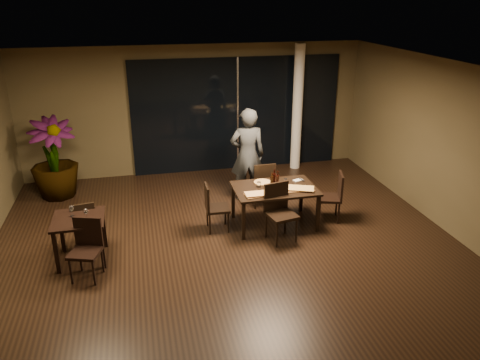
# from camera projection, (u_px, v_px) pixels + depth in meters

# --- Properties ---
(ground) EXTENTS (8.00, 8.00, 0.00)m
(ground) POSITION_uv_depth(u_px,v_px,m) (231.00, 251.00, 7.91)
(ground) COLOR black
(ground) RESTS_ON ground
(wall_back) EXTENTS (8.00, 0.10, 3.00)m
(wall_back) POSITION_uv_depth(u_px,v_px,m) (195.00, 110.00, 11.01)
(wall_back) COLOR #4B4028
(wall_back) RESTS_ON ground
(wall_front) EXTENTS (8.00, 0.10, 3.00)m
(wall_front) POSITION_uv_depth(u_px,v_px,m) (333.00, 344.00, 3.68)
(wall_front) COLOR #4B4028
(wall_front) RESTS_ON ground
(wall_right) EXTENTS (0.10, 8.00, 3.00)m
(wall_right) POSITION_uv_depth(u_px,v_px,m) (456.00, 150.00, 8.18)
(wall_right) COLOR #4B4028
(wall_right) RESTS_ON ground
(ceiling) EXTENTS (8.00, 8.00, 0.04)m
(ceiling) POSITION_uv_depth(u_px,v_px,m) (229.00, 70.00, 6.78)
(ceiling) COLOR silver
(ceiling) RESTS_ON wall_back
(window_panel) EXTENTS (5.00, 0.06, 2.70)m
(window_panel) POSITION_uv_depth(u_px,v_px,m) (237.00, 114.00, 11.19)
(window_panel) COLOR black
(window_panel) RESTS_ON ground
(column) EXTENTS (0.24, 0.24, 3.00)m
(column) POSITION_uv_depth(u_px,v_px,m) (297.00, 108.00, 11.14)
(column) COLOR white
(column) RESTS_ON ground
(main_table) EXTENTS (1.50, 1.00, 0.75)m
(main_table) POSITION_uv_depth(u_px,v_px,m) (275.00, 191.00, 8.58)
(main_table) COLOR black
(main_table) RESTS_ON ground
(side_table) EXTENTS (0.80, 0.80, 0.75)m
(side_table) POSITION_uv_depth(u_px,v_px,m) (79.00, 225.00, 7.45)
(side_table) COLOR black
(side_table) RESTS_ON ground
(chair_main_far) EXTENTS (0.45, 0.45, 0.95)m
(chair_main_far) POSITION_uv_depth(u_px,v_px,m) (263.00, 182.00, 9.37)
(chair_main_far) COLOR black
(chair_main_far) RESTS_ON ground
(chair_main_near) EXTENTS (0.56, 0.56, 1.02)m
(chair_main_near) POSITION_uv_depth(u_px,v_px,m) (279.00, 209.00, 8.14)
(chair_main_near) COLOR black
(chair_main_near) RESTS_ON ground
(chair_main_left) EXTENTS (0.42, 0.42, 0.89)m
(chair_main_left) POSITION_uv_depth(u_px,v_px,m) (213.00, 205.00, 8.44)
(chair_main_left) COLOR black
(chair_main_left) RESTS_ON ground
(chair_main_right) EXTENTS (0.55, 0.55, 0.95)m
(chair_main_right) POSITION_uv_depth(u_px,v_px,m) (334.00, 194.00, 8.83)
(chair_main_right) COLOR black
(chair_main_right) RESTS_ON ground
(chair_side_far) EXTENTS (0.45, 0.45, 0.86)m
(chair_side_far) POSITION_uv_depth(u_px,v_px,m) (84.00, 222.00, 7.87)
(chair_side_far) COLOR black
(chair_side_far) RESTS_ON ground
(chair_side_near) EXTENTS (0.55, 0.55, 0.94)m
(chair_side_near) POSITION_uv_depth(u_px,v_px,m) (87.00, 245.00, 7.06)
(chair_side_near) COLOR black
(chair_side_near) RESTS_ON ground
(diner) EXTENTS (0.70, 0.50, 1.96)m
(diner) POSITION_uv_depth(u_px,v_px,m) (247.00, 155.00, 9.55)
(diner) COLOR #2F3234
(diner) RESTS_ON ground
(potted_plant) EXTENTS (1.21, 1.21, 1.71)m
(potted_plant) POSITION_uv_depth(u_px,v_px,m) (54.00, 159.00, 9.73)
(potted_plant) COLOR #1C4E1A
(potted_plant) RESTS_ON ground
(pizza_board_left) EXTENTS (0.55, 0.32, 0.01)m
(pizza_board_left) POSITION_uv_depth(u_px,v_px,m) (260.00, 195.00, 8.24)
(pizza_board_left) COLOR #4F3219
(pizza_board_left) RESTS_ON main_table
(pizza_board_right) EXTENTS (0.54, 0.28, 0.01)m
(pizza_board_right) POSITION_uv_depth(u_px,v_px,m) (299.00, 189.00, 8.46)
(pizza_board_right) COLOR #4B2F18
(pizza_board_right) RESTS_ON main_table
(oblong_pizza_left) EXTENTS (0.50, 0.23, 0.02)m
(oblong_pizza_left) POSITION_uv_depth(u_px,v_px,m) (260.00, 194.00, 8.23)
(oblong_pizza_left) COLOR maroon
(oblong_pizza_left) RESTS_ON pizza_board_left
(oblong_pizza_right) EXTENTS (0.57, 0.42, 0.02)m
(oblong_pizza_right) POSITION_uv_depth(u_px,v_px,m) (299.00, 188.00, 8.46)
(oblong_pizza_right) COLOR maroon
(oblong_pizza_right) RESTS_ON pizza_board_right
(round_pizza) EXTENTS (0.32, 0.32, 0.01)m
(round_pizza) POSITION_uv_depth(u_px,v_px,m) (263.00, 182.00, 8.77)
(round_pizza) COLOR #BA3914
(round_pizza) RESTS_ON main_table
(bottle_a) EXTENTS (0.06, 0.06, 0.27)m
(bottle_a) POSITION_uv_depth(u_px,v_px,m) (272.00, 180.00, 8.53)
(bottle_a) COLOR black
(bottle_a) RESTS_ON main_table
(bottle_b) EXTENTS (0.07, 0.07, 0.31)m
(bottle_b) POSITION_uv_depth(u_px,v_px,m) (277.00, 179.00, 8.53)
(bottle_b) COLOR black
(bottle_b) RESTS_ON main_table
(bottle_c) EXTENTS (0.07, 0.07, 0.31)m
(bottle_c) POSITION_uv_depth(u_px,v_px,m) (274.00, 177.00, 8.61)
(bottle_c) COLOR black
(bottle_c) RESTS_ON main_table
(tumbler_left) EXTENTS (0.08, 0.08, 0.09)m
(tumbler_left) POSITION_uv_depth(u_px,v_px,m) (259.00, 184.00, 8.57)
(tumbler_left) COLOR white
(tumbler_left) RESTS_ON main_table
(tumbler_right) EXTENTS (0.07, 0.07, 0.08)m
(tumbler_right) POSITION_uv_depth(u_px,v_px,m) (286.00, 181.00, 8.75)
(tumbler_right) COLOR white
(tumbler_right) RESTS_ON main_table
(napkin_near) EXTENTS (0.21, 0.17, 0.01)m
(napkin_near) POSITION_uv_depth(u_px,v_px,m) (304.00, 187.00, 8.54)
(napkin_near) COLOR white
(napkin_near) RESTS_ON main_table
(napkin_far) EXTENTS (0.20, 0.15, 0.01)m
(napkin_far) POSITION_uv_depth(u_px,v_px,m) (298.00, 180.00, 8.87)
(napkin_far) COLOR white
(napkin_far) RESTS_ON main_table
(wine_glass_a) EXTENTS (0.08, 0.08, 0.18)m
(wine_glass_a) POSITION_uv_depth(u_px,v_px,m) (72.00, 211.00, 7.43)
(wine_glass_a) COLOR white
(wine_glass_a) RESTS_ON side_table
(wine_glass_b) EXTENTS (0.07, 0.07, 0.16)m
(wine_glass_b) POSITION_uv_depth(u_px,v_px,m) (86.00, 214.00, 7.36)
(wine_glass_b) COLOR white
(wine_glass_b) RESTS_ON side_table
(side_napkin) EXTENTS (0.20, 0.14, 0.01)m
(side_napkin) POSITION_uv_depth(u_px,v_px,m) (81.00, 224.00, 7.21)
(side_napkin) COLOR white
(side_napkin) RESTS_ON side_table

